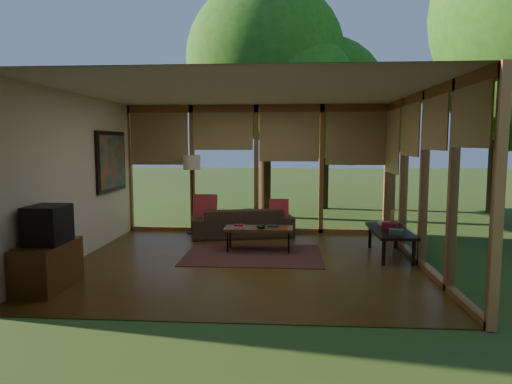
# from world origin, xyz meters

# --- Properties ---
(floor) EXTENTS (5.50, 5.50, 0.00)m
(floor) POSITION_xyz_m (0.00, 0.00, 0.00)
(floor) COLOR brown
(floor) RESTS_ON ground
(ceiling) EXTENTS (5.50, 5.50, 0.00)m
(ceiling) POSITION_xyz_m (0.00, 0.00, 2.70)
(ceiling) COLOR silver
(ceiling) RESTS_ON ground
(wall_left) EXTENTS (0.04, 5.00, 2.70)m
(wall_left) POSITION_xyz_m (-2.75, 0.00, 1.35)
(wall_left) COLOR beige
(wall_left) RESTS_ON ground
(wall_front) EXTENTS (5.50, 0.04, 2.70)m
(wall_front) POSITION_xyz_m (0.00, -2.50, 1.35)
(wall_front) COLOR beige
(wall_front) RESTS_ON ground
(window_wall_back) EXTENTS (5.50, 0.12, 2.70)m
(window_wall_back) POSITION_xyz_m (0.00, 2.50, 1.35)
(window_wall_back) COLOR brown
(window_wall_back) RESTS_ON ground
(window_wall_right) EXTENTS (0.12, 5.00, 2.70)m
(window_wall_right) POSITION_xyz_m (2.75, 0.00, 1.35)
(window_wall_right) COLOR brown
(window_wall_right) RESTS_ON ground
(tree_nw) EXTENTS (3.98, 3.98, 5.95)m
(tree_nw) POSITION_xyz_m (0.09, 4.61, 3.95)
(tree_nw) COLOR #3D2416
(tree_nw) RESTS_ON ground
(tree_ne) EXTENTS (3.48, 3.48, 4.92)m
(tree_ne) POSITION_xyz_m (1.71, 6.27, 3.17)
(tree_ne) COLOR #3D2416
(tree_ne) RESTS_ON ground
(tree_far) EXTENTS (2.58, 2.58, 4.58)m
(tree_far) POSITION_xyz_m (5.60, 5.15, 3.27)
(tree_far) COLOR #3D2416
(tree_far) RESTS_ON ground
(rug) EXTENTS (2.31, 1.64, 0.01)m
(rug) POSITION_xyz_m (0.09, 0.46, 0.01)
(rug) COLOR brown
(rug) RESTS_ON floor
(sofa) EXTENTS (2.17, 1.23, 0.60)m
(sofa) POSITION_xyz_m (-0.26, 2.00, 0.30)
(sofa) COLOR #3C2C1E
(sofa) RESTS_ON floor
(pillow_left) EXTENTS (0.47, 0.25, 0.49)m
(pillow_left) POSITION_xyz_m (-1.01, 1.95, 0.62)
(pillow_left) COLOR maroon
(pillow_left) RESTS_ON sofa
(pillow_right) EXTENTS (0.39, 0.21, 0.41)m
(pillow_right) POSITION_xyz_m (0.49, 1.95, 0.58)
(pillow_right) COLOR maroon
(pillow_right) RESTS_ON sofa
(ct_book_lower) EXTENTS (0.22, 0.19, 0.03)m
(ct_book_lower) POSITION_xyz_m (-0.19, 0.71, 0.44)
(ct_book_lower) COLOR #B6B1A5
(ct_book_lower) RESTS_ON coffee_table
(ct_book_upper) EXTENTS (0.17, 0.13, 0.03)m
(ct_book_upper) POSITION_xyz_m (-0.19, 0.71, 0.47)
(ct_book_upper) COLOR maroon
(ct_book_upper) RESTS_ON coffee_table
(ct_book_side) EXTENTS (0.20, 0.16, 0.03)m
(ct_book_side) POSITION_xyz_m (0.41, 0.84, 0.44)
(ct_book_side) COLOR #151F30
(ct_book_side) RESTS_ON coffee_table
(ct_bowl) EXTENTS (0.16, 0.16, 0.07)m
(ct_bowl) POSITION_xyz_m (0.21, 0.66, 0.46)
(ct_bowl) COLOR black
(ct_bowl) RESTS_ON coffee_table
(media_cabinet) EXTENTS (0.50, 1.00, 0.60)m
(media_cabinet) POSITION_xyz_m (-2.47, -1.50, 0.30)
(media_cabinet) COLOR brown
(media_cabinet) RESTS_ON floor
(television) EXTENTS (0.45, 0.55, 0.50)m
(television) POSITION_xyz_m (-2.45, -1.50, 0.85)
(television) COLOR black
(television) RESTS_ON media_cabinet
(console_book_a) EXTENTS (0.25, 0.21, 0.08)m
(console_book_a) POSITION_xyz_m (2.40, 0.15, 0.50)
(console_book_a) COLOR #365F4F
(console_book_a) RESTS_ON side_console
(console_book_b) EXTENTS (0.28, 0.24, 0.11)m
(console_book_b) POSITION_xyz_m (2.40, 0.60, 0.51)
(console_book_b) COLOR maroon
(console_book_b) RESTS_ON side_console
(console_book_c) EXTENTS (0.23, 0.19, 0.06)m
(console_book_c) POSITION_xyz_m (2.40, 1.00, 0.48)
(console_book_c) COLOR #B6B1A5
(console_book_c) RESTS_ON side_console
(floor_lamp) EXTENTS (0.36, 0.36, 1.65)m
(floor_lamp) POSITION_xyz_m (-1.34, 2.26, 1.41)
(floor_lamp) COLOR black
(floor_lamp) RESTS_ON floor
(coffee_table) EXTENTS (1.20, 0.50, 0.43)m
(coffee_table) POSITION_xyz_m (0.16, 0.76, 0.39)
(coffee_table) COLOR brown
(coffee_table) RESTS_ON floor
(side_console) EXTENTS (0.60, 1.40, 0.46)m
(side_console) POSITION_xyz_m (2.40, 0.55, 0.41)
(side_console) COLOR black
(side_console) RESTS_ON floor
(wall_painting) EXTENTS (0.06, 1.35, 1.15)m
(wall_painting) POSITION_xyz_m (-2.71, 1.40, 1.55)
(wall_painting) COLOR black
(wall_painting) RESTS_ON wall_left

